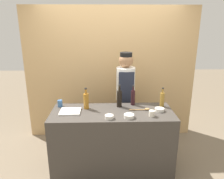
{
  "coord_description": "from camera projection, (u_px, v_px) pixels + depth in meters",
  "views": [
    {
      "loc": [
        -0.08,
        -2.8,
        2.13
      ],
      "look_at": [
        0.0,
        0.13,
        1.21
      ],
      "focal_mm": 35.0,
      "sensor_mm": 36.0,
      "label": 1
    }
  ],
  "objects": [
    {
      "name": "sauce_bowl_green",
      "position": [
        160.0,
        110.0,
        3.04
      ],
      "size": [
        0.13,
        0.13,
        0.04
      ],
      "color": "silver",
      "rests_on": "counter"
    },
    {
      "name": "cup_cream",
      "position": [
        152.0,
        113.0,
        2.87
      ],
      "size": [
        0.08,
        0.08,
        0.08
      ],
      "color": "silver",
      "rests_on": "counter"
    },
    {
      "name": "bottle_wine",
      "position": [
        133.0,
        97.0,
        3.25
      ],
      "size": [
        0.06,
        0.06,
        0.3
      ],
      "color": "black",
      "rests_on": "counter"
    },
    {
      "name": "bottle_vinegar",
      "position": [
        162.0,
        99.0,
        3.18
      ],
      "size": [
        0.06,
        0.06,
        0.29
      ],
      "color": "olive",
      "rests_on": "counter"
    },
    {
      "name": "cup_blue",
      "position": [
        60.0,
        103.0,
        3.19
      ],
      "size": [
        0.07,
        0.07,
        0.1
      ],
      "color": "#386093",
      "rests_on": "counter"
    },
    {
      "name": "sauce_bowl_yellow",
      "position": [
        129.0,
        116.0,
        2.83
      ],
      "size": [
        0.13,
        0.13,
        0.05
      ],
      "color": "silver",
      "rests_on": "counter"
    },
    {
      "name": "wooden_spoon",
      "position": [
        143.0,
        109.0,
        3.07
      ],
      "size": [
        0.28,
        0.05,
        0.03
      ],
      "color": "#B2844C",
      "rests_on": "counter"
    },
    {
      "name": "counter",
      "position": [
        112.0,
        141.0,
        3.17
      ],
      "size": [
        1.7,
        0.67,
        0.93
      ],
      "color": "#3D3833",
      "rests_on": "ground_plane"
    },
    {
      "name": "chef_center",
      "position": [
        125.0,
        97.0,
        3.62
      ],
      "size": [
        0.3,
        0.3,
        1.67
      ],
      "color": "#28282D",
      "rests_on": "ground_plane"
    },
    {
      "name": "sauce_bowl_brown",
      "position": [
        109.0,
        117.0,
        2.81
      ],
      "size": [
        0.11,
        0.11,
        0.05
      ],
      "color": "silver",
      "rests_on": "counter"
    },
    {
      "name": "bottle_soy",
      "position": [
        119.0,
        98.0,
        3.17
      ],
      "size": [
        0.07,
        0.07,
        0.33
      ],
      "color": "black",
      "rests_on": "counter"
    },
    {
      "name": "cabinet_wall",
      "position": [
        110.0,
        74.0,
        4.05
      ],
      "size": [
        3.09,
        0.18,
        2.4
      ],
      "color": "tan",
      "rests_on": "ground_plane"
    },
    {
      "name": "bottle_amber",
      "position": [
        86.0,
        101.0,
        3.1
      ],
      "size": [
        0.08,
        0.08,
        0.31
      ],
      "color": "#9E661E",
      "rests_on": "counter"
    },
    {
      "name": "cutting_board",
      "position": [
        70.0,
        112.0,
        3.01
      ],
      "size": [
        0.28,
        0.25,
        0.02
      ],
      "color": "white",
      "rests_on": "counter"
    },
    {
      "name": "ground_plane",
      "position": [
        112.0,
        168.0,
        3.31
      ],
      "size": [
        14.0,
        14.0,
        0.0
      ],
      "primitive_type": "plane",
      "color": "#756651"
    }
  ]
}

